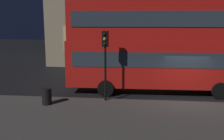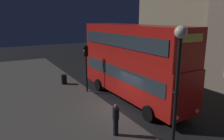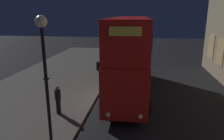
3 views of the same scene
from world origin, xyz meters
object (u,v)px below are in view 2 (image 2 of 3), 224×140
(street_lamp, at_px, (178,69))
(pedestrian, at_px, (116,119))
(double_decker_bus, at_px, (132,59))
(litter_bin, at_px, (64,79))
(traffic_light_near_kerb, at_px, (86,59))

(street_lamp, distance_m, pedestrian, 4.58)
(double_decker_bus, distance_m, pedestrian, 6.19)
(litter_bin, bearing_deg, double_decker_bus, 31.44)
(double_decker_bus, xyz_separation_m, pedestrian, (4.33, -3.89, -2.12))
(double_decker_bus, height_order, traffic_light_near_kerb, double_decker_bus)
(double_decker_bus, height_order, pedestrian, double_decker_bus)
(traffic_light_near_kerb, bearing_deg, double_decker_bus, 47.54)
(double_decker_bus, relative_size, traffic_light_near_kerb, 2.87)
(traffic_light_near_kerb, xyz_separation_m, pedestrian, (7.15, -1.35, -1.88))
(traffic_light_near_kerb, distance_m, street_lamp, 10.37)
(pedestrian, bearing_deg, traffic_light_near_kerb, -119.52)
(street_lamp, height_order, pedestrian, street_lamp)
(street_lamp, distance_m, litter_bin, 13.80)
(traffic_light_near_kerb, distance_m, litter_bin, 3.95)
(double_decker_bus, distance_m, street_lamp, 8.09)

